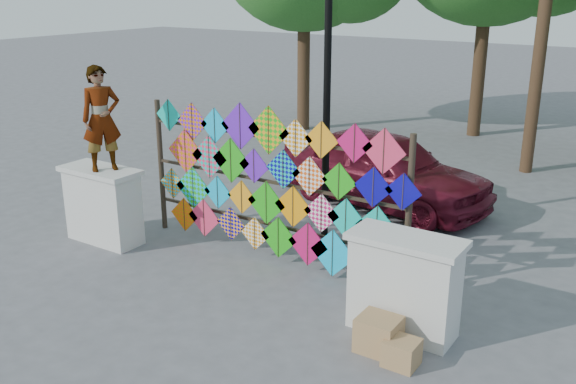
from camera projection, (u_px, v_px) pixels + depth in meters
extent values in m
plane|color=slate|center=(240.00, 274.00, 9.64)|extent=(80.00, 80.00, 0.00)
cube|color=silver|center=(103.00, 207.00, 10.70)|extent=(1.30, 0.55, 1.20)
cube|color=silver|center=(100.00, 171.00, 10.50)|extent=(1.40, 0.65, 0.08)
cube|color=silver|center=(404.00, 288.00, 7.89)|extent=(1.30, 0.55, 1.20)
cube|color=silver|center=(407.00, 240.00, 7.69)|extent=(1.40, 0.65, 0.08)
cylinder|color=#32261B|center=(161.00, 166.00, 11.12)|extent=(0.09, 0.09, 2.30)
cylinder|color=#32261B|center=(408.00, 216.00, 8.72)|extent=(0.09, 0.09, 2.30)
cube|color=#32261B|center=(270.00, 224.00, 10.11)|extent=(4.60, 0.04, 0.04)
cube|color=#32261B|center=(270.00, 182.00, 9.89)|extent=(4.60, 0.04, 0.04)
cube|color=#32261B|center=(269.00, 137.00, 9.67)|extent=(4.60, 0.04, 0.04)
cube|color=#0CC4B0|center=(169.00, 115.00, 10.62)|extent=(0.54, 0.01, 0.54)
cube|color=#32261B|center=(168.00, 115.00, 10.61)|extent=(0.01, 0.01, 0.53)
cube|color=#641BCE|center=(192.00, 122.00, 10.37)|extent=(0.63, 0.01, 0.63)
cube|color=#32261B|center=(192.00, 122.00, 10.36)|extent=(0.01, 0.01, 0.62)
cube|color=#0AB9F0|center=(215.00, 125.00, 10.12)|extent=(0.57, 0.01, 0.57)
cube|color=#32261B|center=(214.00, 126.00, 10.11)|extent=(0.01, 0.01, 0.56)
cube|color=#641BCE|center=(240.00, 126.00, 9.85)|extent=(0.74, 0.01, 0.74)
cube|color=#32261B|center=(240.00, 126.00, 9.84)|extent=(0.01, 0.01, 0.73)
cube|color=#FF9C17|center=(269.00, 130.00, 9.57)|extent=(0.75, 0.01, 0.75)
cube|color=#32261B|center=(268.00, 130.00, 9.56)|extent=(0.01, 0.01, 0.74)
cube|color=white|center=(296.00, 138.00, 9.34)|extent=(0.58, 0.01, 0.58)
cube|color=#32261B|center=(295.00, 138.00, 9.33)|extent=(0.01, 0.01, 0.57)
cube|color=#FF9C17|center=(321.00, 140.00, 9.10)|extent=(0.56, 0.01, 0.56)
cube|color=#32261B|center=(321.00, 140.00, 9.09)|extent=(0.01, 0.01, 0.55)
cube|color=#CD135E|center=(355.00, 143.00, 8.82)|extent=(0.56, 0.01, 0.56)
cube|color=#32261B|center=(354.00, 143.00, 8.81)|extent=(0.01, 0.01, 0.55)
cube|color=#EB335B|center=(384.00, 151.00, 8.60)|extent=(0.65, 0.01, 0.65)
cube|color=#32261B|center=(383.00, 151.00, 8.59)|extent=(0.01, 0.01, 0.64)
cube|color=orange|center=(185.00, 151.00, 10.57)|extent=(0.74, 0.01, 0.74)
cube|color=#32261B|center=(185.00, 151.00, 10.56)|extent=(0.01, 0.01, 0.73)
cube|color=#0CC4B0|center=(209.00, 157.00, 10.31)|extent=(0.72, 0.01, 0.72)
cube|color=#32261B|center=(209.00, 157.00, 10.30)|extent=(0.01, 0.01, 0.71)
cube|color=#20B115|center=(231.00, 160.00, 10.08)|extent=(0.73, 0.01, 0.73)
cube|color=#32261B|center=(230.00, 161.00, 10.07)|extent=(0.01, 0.01, 0.72)
cube|color=#641BCE|center=(254.00, 166.00, 9.85)|extent=(0.56, 0.01, 0.56)
cube|color=#32261B|center=(254.00, 166.00, 9.84)|extent=(0.01, 0.01, 0.55)
cube|color=#0C069B|center=(283.00, 169.00, 9.56)|extent=(0.61, 0.01, 0.61)
cube|color=#32261B|center=(283.00, 170.00, 9.55)|extent=(0.01, 0.01, 0.60)
cube|color=#FF550B|center=(309.00, 176.00, 9.33)|extent=(0.61, 0.01, 0.61)
cube|color=#32261B|center=(309.00, 177.00, 9.32)|extent=(0.01, 0.01, 0.60)
cube|color=#20B115|center=(339.00, 182.00, 9.07)|extent=(0.56, 0.01, 0.56)
cube|color=#32261B|center=(339.00, 182.00, 9.06)|extent=(0.01, 0.01, 0.55)
cube|color=#0C069B|center=(373.00, 187.00, 8.79)|extent=(0.59, 0.01, 0.59)
cube|color=#32261B|center=(373.00, 188.00, 8.78)|extent=(0.01, 0.01, 0.58)
cube|color=#0C069B|center=(403.00, 192.00, 8.56)|extent=(0.53, 0.01, 0.53)
cube|color=#32261B|center=(403.00, 192.00, 8.55)|extent=(0.01, 0.01, 0.52)
cube|color=#0AB9F0|center=(173.00, 183.00, 10.88)|extent=(0.55, 0.01, 0.55)
cube|color=#32261B|center=(172.00, 184.00, 10.87)|extent=(0.01, 0.01, 0.54)
cube|color=#0AB9F0|center=(193.00, 188.00, 10.64)|extent=(0.74, 0.01, 0.74)
cube|color=#32261B|center=(193.00, 188.00, 10.63)|extent=(0.01, 0.01, 0.73)
cube|color=#0AB9F0|center=(218.00, 192.00, 10.36)|extent=(0.56, 0.01, 0.56)
cube|color=#32261B|center=(217.00, 192.00, 10.35)|extent=(0.01, 0.01, 0.55)
cube|color=#FF9C17|center=(242.00, 197.00, 10.10)|extent=(0.56, 0.01, 0.56)
cube|color=#32261B|center=(241.00, 197.00, 10.09)|extent=(0.01, 0.01, 0.55)
cube|color=#20B115|center=(266.00, 203.00, 9.86)|extent=(0.70, 0.01, 0.70)
cube|color=#32261B|center=(266.00, 203.00, 9.85)|extent=(0.01, 0.01, 0.69)
cube|color=orange|center=(293.00, 207.00, 9.59)|extent=(0.66, 0.01, 0.66)
cube|color=#32261B|center=(293.00, 207.00, 9.58)|extent=(0.01, 0.01, 0.64)
cube|color=#CD135E|center=(321.00, 213.00, 9.34)|extent=(0.60, 0.01, 0.60)
cube|color=#32261B|center=(321.00, 213.00, 9.33)|extent=(0.01, 0.01, 0.59)
cube|color=#0CC4B0|center=(346.00, 218.00, 9.13)|extent=(0.61, 0.01, 0.61)
cube|color=#32261B|center=(345.00, 219.00, 9.12)|extent=(0.01, 0.01, 0.59)
cube|color=#0CC4B0|center=(377.00, 228.00, 8.89)|extent=(0.66, 0.01, 0.66)
cube|color=#32261B|center=(376.00, 228.00, 8.88)|extent=(0.01, 0.01, 0.65)
cube|color=#FF550B|center=(185.00, 215.00, 10.86)|extent=(0.60, 0.01, 0.60)
cube|color=#32261B|center=(184.00, 215.00, 10.85)|extent=(0.01, 0.01, 0.59)
cube|color=#EB335B|center=(204.00, 218.00, 10.62)|extent=(0.67, 0.01, 0.67)
cube|color=#32261B|center=(204.00, 218.00, 10.61)|extent=(0.01, 0.01, 0.65)
cube|color=#FF9C17|center=(231.00, 224.00, 10.32)|extent=(0.58, 0.01, 0.58)
cube|color=#32261B|center=(231.00, 224.00, 10.31)|extent=(0.01, 0.01, 0.57)
cube|color=white|center=(255.00, 233.00, 10.10)|extent=(0.55, 0.01, 0.55)
cube|color=#32261B|center=(255.00, 234.00, 10.09)|extent=(0.01, 0.01, 0.54)
cube|color=#20B115|center=(278.00, 238.00, 9.85)|extent=(0.67, 0.01, 0.67)
cube|color=#32261B|center=(278.00, 238.00, 9.84)|extent=(0.01, 0.01, 0.66)
cube|color=#CD135E|center=(308.00, 244.00, 9.57)|extent=(0.69, 0.01, 0.69)
cube|color=#32261B|center=(307.00, 245.00, 9.56)|extent=(0.01, 0.01, 0.68)
cube|color=#0AB9F0|center=(333.00, 253.00, 9.37)|extent=(0.74, 0.01, 0.74)
cube|color=#32261B|center=(332.00, 253.00, 9.36)|extent=(0.01, 0.01, 0.73)
cube|color=#EB335B|center=(368.00, 262.00, 9.06)|extent=(0.65, 0.01, 0.65)
cube|color=#32261B|center=(368.00, 262.00, 9.05)|extent=(0.01, 0.01, 0.64)
cube|color=#FF550B|center=(399.00, 268.00, 8.81)|extent=(0.57, 0.01, 0.57)
cube|color=#32261B|center=(399.00, 268.00, 8.80)|extent=(0.01, 0.01, 0.56)
cylinder|color=#4C3220|center=(304.00, 64.00, 18.53)|extent=(0.36, 0.36, 3.85)
cylinder|color=#4C3220|center=(480.00, 62.00, 17.74)|extent=(0.36, 0.36, 4.12)
cylinder|color=#4C3220|center=(540.00, 51.00, 13.99)|extent=(0.28, 0.28, 5.50)
imported|color=#99999E|center=(101.00, 119.00, 10.15)|extent=(0.65, 0.73, 1.68)
imported|color=maroon|center=(383.00, 168.00, 12.46)|extent=(4.55, 2.46, 1.47)
cylinder|color=black|center=(327.00, 117.00, 10.42)|extent=(0.12, 0.12, 4.20)
cube|color=#AE7E54|center=(379.00, 334.00, 7.60)|extent=(0.48, 0.43, 0.43)
cube|color=#AE7E54|center=(401.00, 353.00, 7.32)|extent=(0.38, 0.35, 0.32)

